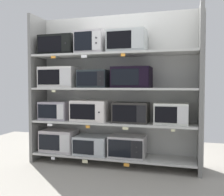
{
  "coord_description": "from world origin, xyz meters",
  "views": [
    {
      "loc": [
        1.06,
        -3.67,
        1.19
      ],
      "look_at": [
        0.0,
        0.0,
        1.01
      ],
      "focal_mm": 41.25,
      "sensor_mm": 36.0,
      "label": 1
    }
  ],
  "objects_px": {
    "microwave_1": "(92,145)",
    "microwave_6": "(171,114)",
    "microwave_8": "(94,79)",
    "microwave_10": "(58,46)",
    "microwave_0": "(59,140)",
    "microwave_3": "(56,110)",
    "microwave_5": "(131,112)",
    "microwave_7": "(59,77)",
    "microwave_11": "(92,43)",
    "microwave_2": "(128,146)",
    "microwave_12": "(127,42)",
    "microwave_4": "(91,111)",
    "microwave_9": "(132,77)"
  },
  "relations": [
    {
      "from": "microwave_10",
      "to": "microwave_12",
      "type": "distance_m",
      "value": 1.1
    },
    {
      "from": "microwave_3",
      "to": "microwave_6",
      "type": "distance_m",
      "value": 1.8
    },
    {
      "from": "microwave_6",
      "to": "microwave_8",
      "type": "relative_size",
      "value": 1.04
    },
    {
      "from": "microwave_8",
      "to": "microwave_9",
      "type": "height_order",
      "value": "microwave_9"
    },
    {
      "from": "microwave_0",
      "to": "microwave_1",
      "type": "bearing_deg",
      "value": -0.01
    },
    {
      "from": "microwave_1",
      "to": "microwave_12",
      "type": "xyz_separation_m",
      "value": [
        0.54,
        -0.0,
        1.54
      ]
    },
    {
      "from": "microwave_10",
      "to": "microwave_3",
      "type": "bearing_deg",
      "value": 179.86
    },
    {
      "from": "microwave_7",
      "to": "microwave_12",
      "type": "relative_size",
      "value": 1.05
    },
    {
      "from": "microwave_2",
      "to": "microwave_7",
      "type": "height_order",
      "value": "microwave_7"
    },
    {
      "from": "microwave_3",
      "to": "microwave_12",
      "type": "bearing_deg",
      "value": 0.0
    },
    {
      "from": "microwave_5",
      "to": "microwave_3",
      "type": "bearing_deg",
      "value": 179.99
    },
    {
      "from": "microwave_1",
      "to": "microwave_8",
      "type": "xyz_separation_m",
      "value": [
        0.04,
        -0.0,
        1.01
      ]
    },
    {
      "from": "microwave_1",
      "to": "microwave_6",
      "type": "distance_m",
      "value": 1.29
    },
    {
      "from": "microwave_8",
      "to": "microwave_10",
      "type": "bearing_deg",
      "value": 180.0
    },
    {
      "from": "microwave_2",
      "to": "microwave_8",
      "type": "relative_size",
      "value": 1.18
    },
    {
      "from": "microwave_4",
      "to": "microwave_5",
      "type": "xyz_separation_m",
      "value": [
        0.62,
        -0.0,
        -0.01
      ]
    },
    {
      "from": "microwave_4",
      "to": "microwave_10",
      "type": "xyz_separation_m",
      "value": [
        -0.54,
        -0.0,
        1.01
      ]
    },
    {
      "from": "microwave_7",
      "to": "microwave_5",
      "type": "bearing_deg",
      "value": -0.02
    },
    {
      "from": "microwave_6",
      "to": "microwave_11",
      "type": "relative_size",
      "value": 1.07
    },
    {
      "from": "microwave_9",
      "to": "microwave_10",
      "type": "bearing_deg",
      "value": -180.0
    },
    {
      "from": "microwave_2",
      "to": "microwave_12",
      "type": "bearing_deg",
      "value": 178.53
    },
    {
      "from": "microwave_7",
      "to": "microwave_9",
      "type": "relative_size",
      "value": 1.05
    },
    {
      "from": "microwave_3",
      "to": "microwave_5",
      "type": "height_order",
      "value": "microwave_5"
    },
    {
      "from": "microwave_1",
      "to": "microwave_12",
      "type": "height_order",
      "value": "microwave_12"
    },
    {
      "from": "microwave_7",
      "to": "microwave_11",
      "type": "xyz_separation_m",
      "value": [
        0.55,
        -0.0,
        0.51
      ]
    },
    {
      "from": "microwave_4",
      "to": "microwave_6",
      "type": "xyz_separation_m",
      "value": [
        1.2,
        -0.0,
        -0.01
      ]
    },
    {
      "from": "microwave_7",
      "to": "microwave_10",
      "type": "xyz_separation_m",
      "value": [
        -0.0,
        -0.0,
        0.5
      ]
    },
    {
      "from": "microwave_0",
      "to": "microwave_2",
      "type": "height_order",
      "value": "microwave_0"
    },
    {
      "from": "microwave_1",
      "to": "microwave_7",
      "type": "bearing_deg",
      "value": 179.98
    },
    {
      "from": "microwave_0",
      "to": "microwave_11",
      "type": "xyz_separation_m",
      "value": [
        0.57,
        -0.0,
        1.52
      ]
    },
    {
      "from": "microwave_0",
      "to": "microwave_8",
      "type": "bearing_deg",
      "value": -0.03
    },
    {
      "from": "microwave_7",
      "to": "microwave_8",
      "type": "height_order",
      "value": "microwave_7"
    },
    {
      "from": "microwave_3",
      "to": "microwave_6",
      "type": "xyz_separation_m",
      "value": [
        1.8,
        0.0,
        0.0
      ]
    },
    {
      "from": "microwave_1",
      "to": "microwave_3",
      "type": "distance_m",
      "value": 0.8
    },
    {
      "from": "microwave_6",
      "to": "microwave_11",
      "type": "bearing_deg",
      "value": -179.99
    },
    {
      "from": "microwave_4",
      "to": "microwave_10",
      "type": "relative_size",
      "value": 0.96
    },
    {
      "from": "microwave_4",
      "to": "microwave_2",
      "type": "bearing_deg",
      "value": -0.03
    },
    {
      "from": "microwave_10",
      "to": "microwave_0",
      "type": "bearing_deg",
      "value": 178.16
    },
    {
      "from": "microwave_11",
      "to": "microwave_12",
      "type": "bearing_deg",
      "value": 0.03
    },
    {
      "from": "microwave_1",
      "to": "microwave_11",
      "type": "xyz_separation_m",
      "value": [
        -0.0,
        -0.0,
        1.55
      ]
    },
    {
      "from": "microwave_8",
      "to": "microwave_10",
      "type": "height_order",
      "value": "microwave_10"
    },
    {
      "from": "microwave_4",
      "to": "microwave_6",
      "type": "distance_m",
      "value": 1.2
    },
    {
      "from": "microwave_3",
      "to": "microwave_4",
      "type": "height_order",
      "value": "microwave_4"
    },
    {
      "from": "microwave_3",
      "to": "microwave_11",
      "type": "height_order",
      "value": "microwave_11"
    },
    {
      "from": "microwave_4",
      "to": "microwave_7",
      "type": "xyz_separation_m",
      "value": [
        -0.54,
        0.0,
        0.51
      ]
    },
    {
      "from": "microwave_1",
      "to": "microwave_9",
      "type": "distance_m",
      "value": 1.2
    },
    {
      "from": "microwave_8",
      "to": "microwave_11",
      "type": "bearing_deg",
      "value": -179.88
    },
    {
      "from": "microwave_3",
      "to": "microwave_5",
      "type": "bearing_deg",
      "value": -0.01
    },
    {
      "from": "microwave_2",
      "to": "microwave_1",
      "type": "bearing_deg",
      "value": 179.97
    },
    {
      "from": "microwave_2",
      "to": "microwave_4",
      "type": "distance_m",
      "value": 0.77
    }
  ]
}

